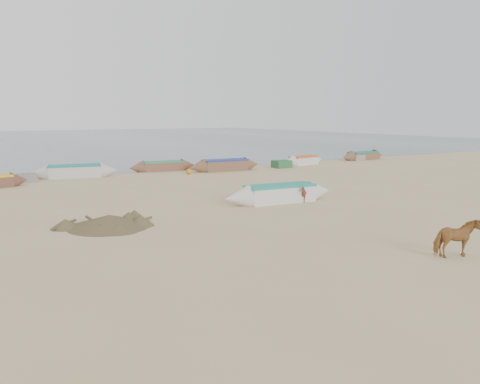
% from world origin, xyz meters
% --- Properties ---
extents(ground, '(140.00, 140.00, 0.00)m').
position_xyz_m(ground, '(0.00, 0.00, 0.00)').
color(ground, tan).
rests_on(ground, ground).
extents(sea, '(160.00, 160.00, 0.00)m').
position_xyz_m(sea, '(0.00, 82.00, 0.01)').
color(sea, slate).
rests_on(sea, ground).
extents(cow_adult, '(1.63, 1.08, 1.27)m').
position_xyz_m(cow_adult, '(2.38, -5.67, 0.63)').
color(cow_adult, '#976431').
rests_on(cow_adult, ground).
extents(calf_front, '(0.83, 0.74, 0.90)m').
position_xyz_m(calf_front, '(4.32, 4.58, 0.45)').
color(calf_front, '#5A291C').
rests_on(calf_front, ground).
extents(near_canoe, '(6.49, 1.82, 0.96)m').
position_xyz_m(near_canoe, '(3.22, 5.24, 0.48)').
color(near_canoe, silver).
rests_on(near_canoe, ground).
extents(debris_pile, '(4.11, 4.11, 0.50)m').
position_xyz_m(debris_pile, '(-6.10, 4.42, 0.25)').
color(debris_pile, brown).
rests_on(debris_pile, ground).
extents(waterline_canoes, '(59.19, 4.94, 0.96)m').
position_xyz_m(waterline_canoes, '(-1.65, 20.24, 0.44)').
color(waterline_canoes, brown).
rests_on(waterline_canoes, ground).
extents(beach_clutter, '(47.66, 3.83, 0.64)m').
position_xyz_m(beach_clutter, '(4.02, 19.29, 0.30)').
color(beach_clutter, '#295A28').
rests_on(beach_clutter, ground).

